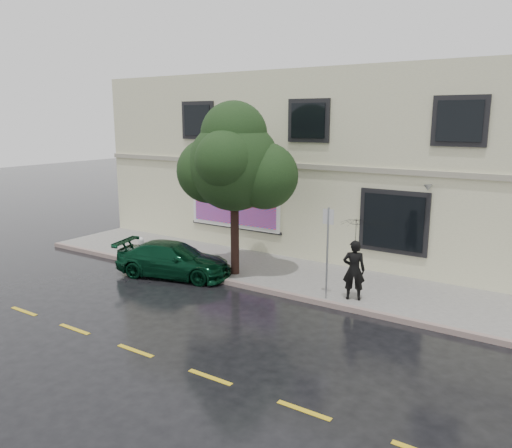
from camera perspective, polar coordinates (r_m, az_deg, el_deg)
The scene contains 12 objects.
ground at distance 14.62m, azimuth -3.49°, elevation -9.19°, with size 90.00×90.00×0.00m, color black.
sidewalk at distance 17.16m, azimuth 3.03°, elevation -5.68°, with size 20.00×3.50×0.15m, color #9D9994.
curb at distance 15.75m, azimuth -0.21°, elevation -7.30°, with size 20.00×0.18×0.16m, color gray.
road_marking at distance 12.23m, azimuth -13.62°, elevation -13.89°, with size 19.00×0.12×0.01m, color gold.
building at distance 21.59m, azimuth 10.90°, elevation 7.05°, with size 20.00×8.12×7.00m.
billboard at distance 19.76m, azimuth -2.49°, elevation 2.59°, with size 4.30×0.16×2.20m.
car at distance 17.19m, azimuth -9.39°, elevation -4.03°, with size 1.76×3.99×1.16m, color #08301C.
pedestrian at distance 14.58m, azimuth 11.13°, elevation -5.19°, with size 0.64×0.42×1.76m, color black.
umbrella at distance 14.27m, azimuth 11.32°, elevation -0.45°, with size 0.96×0.96×0.71m, color black.
street_tree at distance 16.21m, azimuth -2.51°, elevation 6.69°, with size 2.98×2.98×5.14m.
fire_hydrant at distance 19.08m, azimuth -12.95°, elevation -2.70°, with size 0.33×0.31×0.80m.
sign_pole at distance 14.32m, azimuth 8.18°, elevation -2.39°, with size 0.33×0.06×2.68m.
Camera 1 is at (8.19, -10.90, 5.28)m, focal length 35.00 mm.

